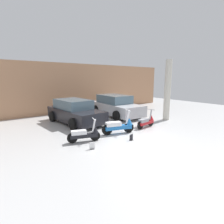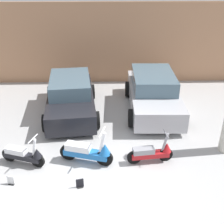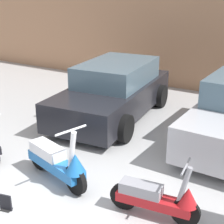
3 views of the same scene
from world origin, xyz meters
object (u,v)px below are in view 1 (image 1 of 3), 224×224
(car_rear_center, at_px, (116,106))
(support_column_side, at_px, (167,90))
(scooter_front_center, at_px, (147,121))
(car_rear_left, at_px, (75,112))
(scooter_front_left, at_px, (85,134))
(placard_near_right_scooter, at_px, (131,138))
(scooter_front_right, at_px, (120,125))
(placard_near_left_scooter, at_px, (92,146))

(car_rear_center, distance_m, support_column_side, 3.65)
(scooter_front_center, distance_m, car_rear_left, 4.21)
(car_rear_left, relative_size, car_rear_center, 0.98)
(scooter_front_left, bearing_deg, car_rear_left, 90.93)
(placard_near_right_scooter, bearing_deg, scooter_front_left, 148.55)
(scooter_front_right, height_order, scooter_front_center, scooter_front_right)
(car_rear_left, distance_m, placard_near_left_scooter, 4.30)
(scooter_front_right, distance_m, scooter_front_center, 1.85)
(scooter_front_right, relative_size, car_rear_center, 0.36)
(car_rear_left, xyz_separation_m, placard_near_left_scooter, (-1.19, -4.10, -0.55))
(scooter_front_right, bearing_deg, support_column_side, 22.71)
(scooter_front_left, distance_m, car_rear_left, 3.42)
(scooter_front_right, bearing_deg, placard_near_left_scooter, -140.69)
(scooter_front_center, xyz_separation_m, car_rear_center, (0.55, 3.45, 0.36))
(scooter_front_left, bearing_deg, scooter_front_center, 18.39)
(scooter_front_center, bearing_deg, placard_near_left_scooter, -174.21)
(car_rear_left, xyz_separation_m, car_rear_center, (3.22, 0.21, 0.03))
(scooter_front_right, relative_size, scooter_front_center, 1.16)
(car_rear_left, height_order, placard_near_right_scooter, car_rear_left)
(scooter_front_right, height_order, support_column_side, support_column_side)
(car_rear_center, bearing_deg, scooter_front_right, -33.31)
(scooter_front_left, bearing_deg, car_rear_center, 57.56)
(scooter_front_right, height_order, placard_near_right_scooter, scooter_front_right)
(placard_near_right_scooter, bearing_deg, support_column_side, 19.21)
(scooter_front_left, relative_size, car_rear_left, 0.31)
(scooter_front_center, xyz_separation_m, placard_near_right_scooter, (-2.03, -1.02, -0.22))
(placard_near_right_scooter, height_order, support_column_side, support_column_side)
(car_rear_left, relative_size, support_column_side, 1.13)
(scooter_front_center, xyz_separation_m, placard_near_left_scooter, (-3.86, -0.85, -0.22))
(placard_near_left_scooter, bearing_deg, scooter_front_right, 23.40)
(scooter_front_center, distance_m, car_rear_center, 3.51)
(placard_near_right_scooter, xyz_separation_m, support_column_side, (4.40, 1.53, 1.76))
(car_rear_center, bearing_deg, scooter_front_left, -49.16)
(scooter_front_left, xyz_separation_m, car_rear_center, (4.23, 3.46, 0.35))
(scooter_front_left, distance_m, placard_near_right_scooter, 1.95)
(scooter_front_right, bearing_deg, car_rear_left, 120.09)
(scooter_front_left, xyz_separation_m, support_column_side, (6.06, 0.52, 1.53))
(scooter_front_left, height_order, placard_near_right_scooter, scooter_front_left)
(support_column_side, bearing_deg, scooter_front_center, -167.68)
(placard_near_left_scooter, xyz_separation_m, placard_near_right_scooter, (1.82, -0.16, 0.00))
(placard_near_left_scooter, height_order, support_column_side, support_column_side)
(car_rear_center, distance_m, placard_near_left_scooter, 6.18)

